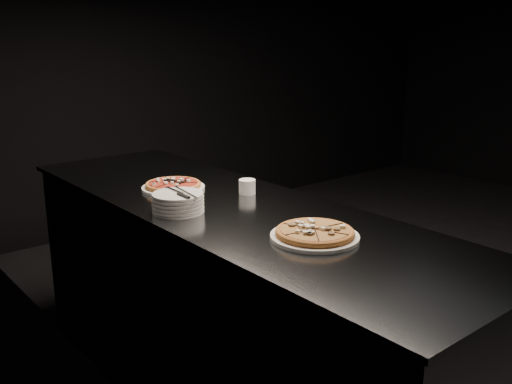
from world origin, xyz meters
TOP-DOWN VIEW (x-y plane):
  - floor at (0.00, 0.00)m, footprint 5.00×5.00m
  - wall_left at (-2.50, 0.00)m, footprint 0.02×5.00m
  - wall_back at (0.00, 2.50)m, footprint 5.00×0.02m
  - counter at (-2.13, 0.00)m, footprint 0.74×2.44m
  - pizza_mushroom at (-2.15, -0.53)m, footprint 0.31×0.31m
  - pizza_tomato at (-2.18, 0.35)m, footprint 0.32×0.32m
  - plate_stack at (-2.35, 0.04)m, footprint 0.20×0.20m
  - cutlery at (-2.34, 0.03)m, footprint 0.09×0.21m
  - ramekin at (-1.97, 0.08)m, footprint 0.07×0.07m

SIDE VIEW (x-z plane):
  - floor at x=0.00m, z-range 0.00..0.00m
  - counter at x=-2.13m, z-range 0.00..0.92m
  - pizza_tomato at x=-2.18m, z-range 0.92..0.95m
  - pizza_mushroom at x=-2.15m, z-range 0.92..0.96m
  - ramekin at x=-1.97m, z-range 0.92..0.99m
  - plate_stack at x=-2.35m, z-range 0.92..1.00m
  - cutlery at x=-2.34m, z-range 0.99..1.00m
  - wall_left at x=-2.50m, z-range 0.00..2.80m
  - wall_back at x=0.00m, z-range 0.00..2.80m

